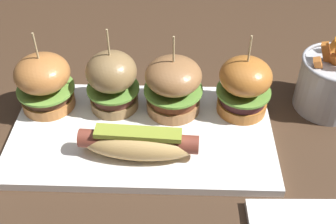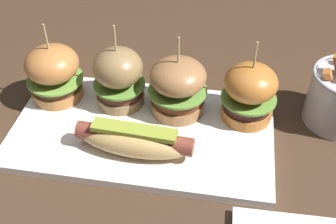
{
  "view_description": "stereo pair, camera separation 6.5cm",
  "coord_description": "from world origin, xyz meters",
  "px_view_note": "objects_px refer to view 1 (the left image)",
  "views": [
    {
      "loc": [
        0.06,
        -0.49,
        0.49
      ],
      "look_at": [
        0.04,
        0.0,
        0.05
      ],
      "focal_mm": 45.63,
      "sensor_mm": 36.0,
      "label": 1
    },
    {
      "loc": [
        0.12,
        -0.48,
        0.49
      ],
      "look_at": [
        0.04,
        0.0,
        0.05
      ],
      "focal_mm": 45.63,
      "sensor_mm": 36.0,
      "label": 2
    }
  ],
  "objects_px": {
    "platter_main": "(142,133)",
    "hot_dog": "(137,143)",
    "slider_center_right": "(173,86)",
    "fries_bucket": "(332,83)",
    "slider_center_left": "(112,81)",
    "slider_far_right": "(244,86)",
    "slider_far_left": "(44,82)"
  },
  "relations": [
    {
      "from": "platter_main",
      "to": "hot_dog",
      "type": "height_order",
      "value": "hot_dog"
    },
    {
      "from": "slider_center_right",
      "to": "fries_bucket",
      "type": "bearing_deg",
      "value": 7.06
    },
    {
      "from": "platter_main",
      "to": "fries_bucket",
      "type": "height_order",
      "value": "fries_bucket"
    },
    {
      "from": "platter_main",
      "to": "slider_center_left",
      "type": "bearing_deg",
      "value": 130.52
    },
    {
      "from": "hot_dog",
      "to": "slider_center_left",
      "type": "height_order",
      "value": "slider_center_left"
    },
    {
      "from": "hot_dog",
      "to": "slider_far_right",
      "type": "distance_m",
      "value": 0.2
    },
    {
      "from": "fries_bucket",
      "to": "slider_center_right",
      "type": "bearing_deg",
      "value": -172.94
    },
    {
      "from": "platter_main",
      "to": "slider_center_right",
      "type": "xyz_separation_m",
      "value": [
        0.05,
        0.05,
        0.06
      ]
    },
    {
      "from": "slider_far_left",
      "to": "slider_center_left",
      "type": "bearing_deg",
      "value": 1.05
    },
    {
      "from": "fries_bucket",
      "to": "slider_far_right",
      "type": "bearing_deg",
      "value": -168.18
    },
    {
      "from": "platter_main",
      "to": "slider_center_right",
      "type": "bearing_deg",
      "value": 48.46
    },
    {
      "from": "slider_center_left",
      "to": "slider_far_right",
      "type": "relative_size",
      "value": 1.03
    },
    {
      "from": "slider_far_left",
      "to": "slider_center_right",
      "type": "bearing_deg",
      "value": -0.74
    },
    {
      "from": "hot_dog",
      "to": "slider_far_left",
      "type": "relative_size",
      "value": 1.26
    },
    {
      "from": "slider_far_left",
      "to": "slider_center_right",
      "type": "xyz_separation_m",
      "value": [
        0.21,
        -0.0,
        -0.0
      ]
    },
    {
      "from": "slider_far_left",
      "to": "slider_center_left",
      "type": "relative_size",
      "value": 0.95
    },
    {
      "from": "slider_far_left",
      "to": "fries_bucket",
      "type": "relative_size",
      "value": 0.98
    },
    {
      "from": "platter_main",
      "to": "slider_far_right",
      "type": "xyz_separation_m",
      "value": [
        0.16,
        0.06,
        0.06
      ]
    },
    {
      "from": "slider_far_left",
      "to": "slider_center_right",
      "type": "relative_size",
      "value": 1.0
    },
    {
      "from": "slider_far_right",
      "to": "fries_bucket",
      "type": "xyz_separation_m",
      "value": [
        0.15,
        0.03,
        -0.01
      ]
    },
    {
      "from": "slider_center_left",
      "to": "platter_main",
      "type": "bearing_deg",
      "value": -49.48
    },
    {
      "from": "slider_far_left",
      "to": "platter_main",
      "type": "bearing_deg",
      "value": -19.47
    },
    {
      "from": "hot_dog",
      "to": "fries_bucket",
      "type": "height_order",
      "value": "fries_bucket"
    },
    {
      "from": "platter_main",
      "to": "slider_far_left",
      "type": "height_order",
      "value": "slider_far_left"
    },
    {
      "from": "hot_dog",
      "to": "slider_center_right",
      "type": "distance_m",
      "value": 0.12
    },
    {
      "from": "slider_center_right",
      "to": "fries_bucket",
      "type": "height_order",
      "value": "slider_center_right"
    },
    {
      "from": "platter_main",
      "to": "slider_far_right",
      "type": "distance_m",
      "value": 0.18
    },
    {
      "from": "slider_far_left",
      "to": "fries_bucket",
      "type": "distance_m",
      "value": 0.48
    },
    {
      "from": "hot_dog",
      "to": "fries_bucket",
      "type": "bearing_deg",
      "value": 23.83
    },
    {
      "from": "hot_dog",
      "to": "slider_center_left",
      "type": "xyz_separation_m",
      "value": [
        -0.05,
        0.11,
        0.03
      ]
    },
    {
      "from": "platter_main",
      "to": "slider_far_left",
      "type": "xyz_separation_m",
      "value": [
        -0.16,
        0.06,
        0.06
      ]
    },
    {
      "from": "slider_center_right",
      "to": "slider_far_right",
      "type": "bearing_deg",
      "value": 0.61
    }
  ]
}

